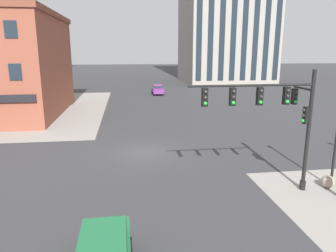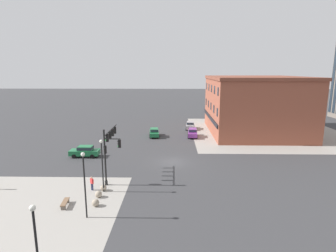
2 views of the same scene
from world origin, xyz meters
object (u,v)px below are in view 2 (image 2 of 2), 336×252
(bollard_sphere_curb_b, at_px, (98,194))
(bench_near_signal, at_px, (65,203))
(traffic_signal_main, at_px, (109,145))
(bollard_sphere_curb_c, at_px, (95,203))
(street_lamp_corner_near, at_px, (102,160))
(street_lamp_corner_far, at_px, (36,241))
(street_lamp_mid_sidewalk, at_px, (84,178))
(car_cross_eastbound, at_px, (193,132))
(pedestrian_with_bag, at_px, (92,183))
(bollard_sphere_curb_a, at_px, (103,188))
(car_main_northbound_far, at_px, (154,132))
(car_main_southbound_far, at_px, (190,125))
(car_main_southbound_near, at_px, (85,151))

(bollard_sphere_curb_b, height_order, bench_near_signal, bollard_sphere_curb_b)
(traffic_signal_main, bearing_deg, bollard_sphere_curb_c, 0.03)
(street_lamp_corner_near, distance_m, street_lamp_corner_far, 13.99)
(street_lamp_mid_sidewalk, height_order, car_cross_eastbound, street_lamp_mid_sidewalk)
(traffic_signal_main, bearing_deg, pedestrian_with_bag, -24.12)
(pedestrian_with_bag, xyz_separation_m, car_cross_eastbound, (-24.81, 12.70, 0.03))
(pedestrian_with_bag, height_order, car_cross_eastbound, car_cross_eastbound)
(bollard_sphere_curb_c, xyz_separation_m, street_lamp_corner_near, (-3.21, -0.02, 3.27))
(bollard_sphere_curb_c, bearing_deg, street_lamp_corner_far, -0.58)
(bollard_sphere_curb_a, height_order, pedestrian_with_bag, pedestrian_with_bag)
(traffic_signal_main, relative_size, street_lamp_corner_far, 1.15)
(bollard_sphere_curb_b, xyz_separation_m, car_cross_eastbound, (-26.51, 11.55, 0.57))
(street_lamp_corner_far, bearing_deg, bollard_sphere_curb_b, -179.52)
(car_main_northbound_far, relative_size, car_main_southbound_far, 1.00)
(car_main_southbound_far, bearing_deg, car_cross_eastbound, 0.27)
(bench_near_signal, bearing_deg, bollard_sphere_curb_a, 141.10)
(traffic_signal_main, relative_size, bollard_sphere_curb_b, 9.45)
(car_main_southbound_near, bearing_deg, car_main_northbound_far, 143.71)
(bollard_sphere_curb_a, height_order, car_main_southbound_far, car_main_southbound_far)
(bollard_sphere_curb_b, height_order, car_main_northbound_far, car_main_northbound_far)
(bollard_sphere_curb_c, distance_m, pedestrian_with_bag, 3.87)
(bollard_sphere_curb_a, distance_m, car_main_southbound_far, 34.28)
(car_cross_eastbound, bearing_deg, bollard_sphere_curb_b, -23.53)
(traffic_signal_main, bearing_deg, bollard_sphere_curb_b, -2.55)
(traffic_signal_main, distance_m, bollard_sphere_curb_c, 7.75)
(street_lamp_mid_sidewalk, relative_size, car_cross_eastbound, 1.35)
(pedestrian_with_bag, xyz_separation_m, car_main_southbound_far, (-32.21, 12.67, 0.03))
(traffic_signal_main, distance_m, car_cross_eastbound, 24.76)
(car_main_southbound_near, relative_size, car_main_southbound_far, 0.98)
(bollard_sphere_curb_a, relative_size, car_main_northbound_far, 0.16)
(street_lamp_corner_near, relative_size, street_lamp_mid_sidewalk, 0.96)
(bench_near_signal, xyz_separation_m, car_main_southbound_far, (-35.85, 14.25, 0.59))
(street_lamp_corner_near, bearing_deg, bench_near_signal, -41.95)
(bollard_sphere_curb_a, height_order, bench_near_signal, bollard_sphere_curb_a)
(bollard_sphere_curb_a, relative_size, car_main_southbound_far, 0.16)
(street_lamp_mid_sidewalk, bearing_deg, bollard_sphere_curb_b, -179.68)
(traffic_signal_main, relative_size, street_lamp_mid_sidewalk, 1.09)
(bollard_sphere_curb_c, xyz_separation_m, bench_near_signal, (0.06, -2.96, -0.03))
(traffic_signal_main, bearing_deg, street_lamp_corner_far, -0.35)
(car_main_southbound_near, xyz_separation_m, car_main_southbound_far, (-20.44, 17.23, 0.00))
(car_main_northbound_far, bearing_deg, pedestrian_with_bag, -11.55)
(bollard_sphere_curb_b, xyz_separation_m, street_lamp_corner_near, (-1.34, 0.19, 3.27))
(traffic_signal_main, bearing_deg, bollard_sphere_curb_a, -1.98)
(pedestrian_with_bag, bearing_deg, street_lamp_corner_near, 74.87)
(street_lamp_corner_near, distance_m, street_lamp_mid_sidewalk, 5.32)
(bollard_sphere_curb_c, relative_size, pedestrian_with_bag, 0.45)
(traffic_signal_main, xyz_separation_m, bollard_sphere_curb_c, (6.63, 0.00, -4.00))
(car_main_southbound_near, bearing_deg, bollard_sphere_curb_c, 21.14)
(pedestrian_with_bag, distance_m, street_lamp_corner_near, 3.07)
(bench_near_signal, distance_m, street_lamp_corner_near, 5.49)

